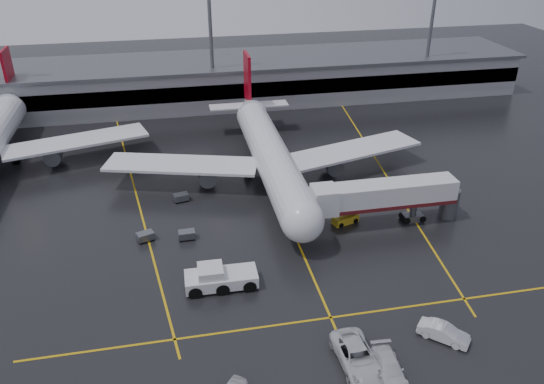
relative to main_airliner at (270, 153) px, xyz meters
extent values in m
plane|color=black|center=(0.00, -9.70, -4.21)|extent=(220.00, 220.00, 0.00)
cube|color=gold|center=(0.00, -9.70, -4.20)|extent=(0.25, 90.00, 0.02)
cube|color=gold|center=(0.00, -31.70, -4.20)|extent=(60.00, 0.25, 0.02)
cube|color=gold|center=(-20.00, 0.30, -4.20)|extent=(9.99, 69.35, 0.02)
cube|color=gold|center=(18.00, 0.30, -4.20)|extent=(7.57, 69.64, 0.02)
cube|color=gray|center=(0.00, 38.30, -0.21)|extent=(120.00, 18.00, 8.00)
cube|color=black|center=(0.00, 29.50, 0.29)|extent=(120.00, 0.40, 3.00)
cube|color=#595B60|center=(0.00, 38.30, 4.09)|extent=(122.00, 19.00, 0.60)
cylinder|color=#595B60|center=(-5.00, 32.30, 8.29)|extent=(0.70, 0.70, 25.00)
cylinder|color=#595B60|center=(40.00, 32.30, 8.29)|extent=(0.70, 0.70, 25.00)
cylinder|color=silver|center=(0.00, -1.70, -0.01)|extent=(5.20, 36.00, 5.20)
sphere|color=silver|center=(0.00, -19.70, -0.01)|extent=(5.20, 5.20, 5.20)
cone|color=silver|center=(0.00, 19.30, 0.59)|extent=(4.94, 8.00, 4.94)
cube|color=maroon|center=(0.00, 20.30, 5.49)|extent=(0.50, 5.50, 8.50)
cube|color=silver|center=(0.00, 19.30, 0.79)|extent=(14.00, 3.00, 0.25)
cube|color=silver|center=(-13.00, 0.30, -0.81)|extent=(22.80, 11.83, 0.40)
cube|color=silver|center=(13.00, 0.30, -0.81)|extent=(22.80, 11.83, 0.40)
cylinder|color=#595B60|center=(-9.50, -0.70, -2.21)|extent=(2.60, 4.50, 2.60)
cylinder|color=#595B60|center=(9.50, -0.70, -2.21)|extent=(2.60, 4.50, 2.60)
cylinder|color=#595B60|center=(0.00, -16.70, -3.21)|extent=(0.56, 0.56, 2.00)
cylinder|color=#595B60|center=(-3.20, 1.30, -3.21)|extent=(0.56, 0.56, 2.00)
cylinder|color=#595B60|center=(3.20, 1.30, -3.21)|extent=(0.56, 0.56, 2.00)
cylinder|color=black|center=(0.00, -16.70, -3.76)|extent=(0.40, 1.10, 1.10)
cylinder|color=black|center=(-3.20, 1.30, -3.66)|extent=(1.00, 1.40, 1.40)
cylinder|color=black|center=(3.20, 1.30, -3.66)|extent=(1.00, 1.40, 1.40)
cone|color=silver|center=(-42.00, 31.30, 0.59)|extent=(4.94, 8.00, 4.94)
cube|color=maroon|center=(-42.00, 32.30, 5.49)|extent=(0.50, 5.50, 8.50)
cube|color=silver|center=(-42.00, 31.30, 0.79)|extent=(14.00, 3.00, 0.25)
cube|color=silver|center=(-29.00, 12.30, -0.81)|extent=(22.80, 11.83, 0.40)
cylinder|color=#595B60|center=(-32.50, 11.30, -2.21)|extent=(2.60, 4.50, 2.60)
cylinder|color=#595B60|center=(-38.80, 13.30, -3.21)|extent=(0.56, 0.56, 2.00)
cylinder|color=black|center=(-38.80, 13.30, -3.66)|extent=(1.00, 1.40, 1.40)
cube|color=silver|center=(12.00, -15.70, 0.19)|extent=(18.00, 3.20, 3.00)
cube|color=#511216|center=(12.00, -15.70, -1.11)|extent=(18.00, 3.30, 0.50)
cube|color=silver|center=(3.80, -15.70, 0.19)|extent=(3.00, 3.40, 3.30)
cylinder|color=#595B60|center=(16.00, -15.70, -2.71)|extent=(0.80, 0.80, 3.00)
cube|color=#595B60|center=(16.00, -15.70, -3.76)|extent=(2.60, 1.60, 0.90)
cylinder|color=#595B60|center=(21.00, -15.70, -2.21)|extent=(2.40, 2.40, 4.00)
cylinder|color=black|center=(14.90, -15.70, -3.76)|extent=(0.90, 1.80, 0.90)
cylinder|color=black|center=(17.10, -15.70, -3.76)|extent=(0.90, 1.80, 0.90)
cube|color=silver|center=(-10.17, -24.52, -3.21)|extent=(7.83, 3.23, 1.33)
cube|color=silver|center=(-11.28, -24.51, -2.10)|extent=(2.71, 2.71, 1.11)
cube|color=black|center=(-11.28, -24.51, -2.10)|extent=(2.44, 2.44, 1.00)
cylinder|color=black|center=(-13.06, -24.48, -3.60)|extent=(1.49, 3.36, 1.44)
cylinder|color=black|center=(-10.17, -24.52, -3.60)|extent=(1.49, 3.36, 1.44)
cylinder|color=black|center=(-7.28, -24.57, -3.60)|extent=(1.49, 3.36, 1.44)
cube|color=gold|center=(7.17, -14.54, -3.68)|extent=(3.71, 2.41, 1.05)
cube|color=#595B60|center=(7.17, -14.54, -2.68)|extent=(3.42, 1.83, 1.20)
cylinder|color=black|center=(6.07, -14.89, -3.92)|extent=(1.13, 1.75, 0.67)
cylinder|color=black|center=(8.26, -14.19, -3.92)|extent=(1.13, 1.75, 0.67)
imported|color=silver|center=(0.45, -38.10, -3.25)|extent=(3.47, 7.01, 1.91)
imported|color=silver|center=(2.83, -39.77, -3.42)|extent=(2.57, 5.58, 1.58)
imported|color=silver|center=(9.62, -36.68, -3.41)|extent=(4.69, 4.50, 1.59)
cube|color=#595B60|center=(-13.30, -14.37, -3.56)|extent=(2.04, 1.36, 0.90)
cylinder|color=black|center=(-14.08, -14.89, -4.03)|extent=(0.40, 0.20, 0.40)
cylinder|color=black|center=(-12.48, -14.84, -4.03)|extent=(0.40, 0.20, 0.40)
cylinder|color=black|center=(-14.11, -13.89, -4.03)|extent=(0.40, 0.20, 0.40)
cylinder|color=black|center=(-12.51, -13.84, -4.03)|extent=(0.40, 0.20, 0.40)
cube|color=#595B60|center=(-18.32, -13.71, -3.56)|extent=(2.32, 1.89, 0.90)
cylinder|color=black|center=(-18.91, -14.45, -4.03)|extent=(0.40, 0.20, 0.40)
cylinder|color=black|center=(-17.40, -13.92, -4.03)|extent=(0.40, 0.20, 0.40)
cylinder|color=black|center=(-19.24, -13.51, -4.03)|extent=(0.40, 0.20, 0.40)
cylinder|color=black|center=(-17.73, -12.98, -4.03)|extent=(0.40, 0.20, 0.40)
cube|color=#595B60|center=(-13.51, -4.50, -3.56)|extent=(2.23, 1.70, 0.90)
cylinder|color=black|center=(-14.19, -5.16, -4.03)|extent=(0.40, 0.20, 0.40)
cylinder|color=black|center=(-12.62, -4.82, -4.03)|extent=(0.40, 0.20, 0.40)
cylinder|color=black|center=(-14.40, -4.19, -4.03)|extent=(0.40, 0.20, 0.40)
cylinder|color=black|center=(-12.84, -3.84, -4.03)|extent=(0.40, 0.20, 0.40)
camera|label=1|loc=(-13.90, -70.90, 32.34)|focal=35.24mm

